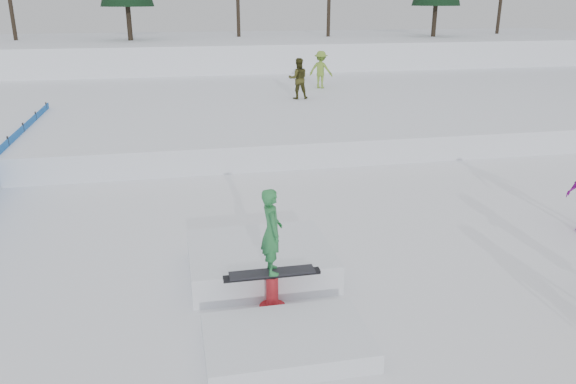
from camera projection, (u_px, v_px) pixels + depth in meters
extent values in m
plane|color=white|center=(283.00, 288.00, 10.04)|extent=(120.00, 120.00, 0.00)
cube|color=white|center=(196.00, 56.00, 37.39)|extent=(60.00, 14.00, 2.40)
cube|color=white|center=(212.00, 106.00, 24.71)|extent=(50.00, 18.00, 0.80)
cylinder|color=black|center=(10.00, 155.00, 16.47)|extent=(0.05, 0.05, 1.10)
cylinder|color=black|center=(25.00, 139.00, 18.23)|extent=(0.05, 0.05, 1.10)
cylinder|color=black|center=(37.00, 127.00, 19.99)|extent=(0.05, 0.05, 1.10)
cylinder|color=black|center=(48.00, 116.00, 21.75)|extent=(0.05, 0.05, 1.10)
cylinder|color=black|center=(129.00, 24.00, 34.52)|extent=(0.30, 0.30, 2.00)
cylinder|color=black|center=(434.00, 21.00, 37.89)|extent=(0.30, 0.30, 2.00)
imported|color=#353412|center=(298.00, 79.00, 23.82)|extent=(0.88, 0.71, 1.71)
imported|color=olive|center=(321.00, 70.00, 26.65)|extent=(1.30, 1.14, 1.74)
cube|color=white|center=(260.00, 260.00, 10.48)|extent=(2.60, 2.20, 0.54)
cube|color=white|center=(287.00, 342.00, 8.20)|extent=(2.40, 1.60, 0.30)
cylinder|color=red|center=(272.00, 307.00, 9.35)|extent=(0.44, 0.44, 0.06)
cylinder|color=red|center=(272.00, 293.00, 9.26)|extent=(0.20, 0.20, 0.60)
cube|color=black|center=(272.00, 275.00, 9.16)|extent=(1.60, 0.16, 0.06)
cube|color=black|center=(272.00, 272.00, 9.14)|extent=(1.40, 0.28, 0.03)
imported|color=#27793C|center=(272.00, 231.00, 8.90)|extent=(0.34, 0.52, 1.42)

